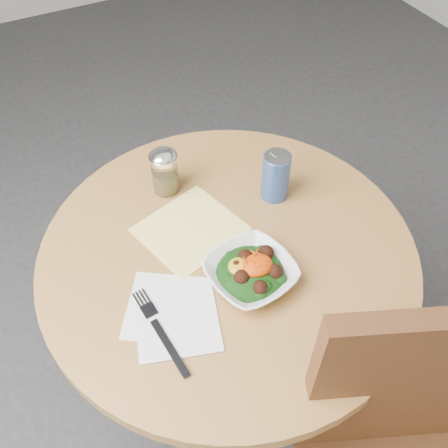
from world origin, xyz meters
The scene contains 8 objects.
ground centered at (0.00, 0.00, 0.00)m, with size 6.00×6.00×0.00m, color #2C2C2F.
table centered at (0.00, 0.00, 0.55)m, with size 0.90×0.90×0.75m.
cloth_napkin centered at (-0.06, 0.10, 0.75)m, with size 0.23×0.21×0.00m, color yellow.
paper_napkins centered at (-0.19, -0.10, 0.75)m, with size 0.24×0.27×0.00m.
salad_bowl centered at (0.00, -0.10, 0.78)m, with size 0.22×0.22×0.07m.
fork centered at (-0.23, -0.13, 0.76)m, with size 0.04×0.23×0.00m.
spice_shaker centered at (-0.05, 0.25, 0.81)m, with size 0.07×0.07×0.13m.
beverage_can centered at (0.19, 0.11, 0.82)m, with size 0.07×0.07×0.14m.
Camera 1 is at (-0.35, -0.65, 1.68)m, focal length 40.00 mm.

